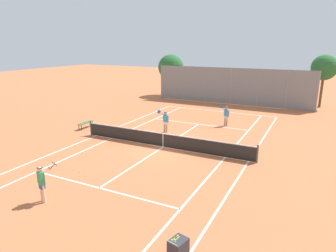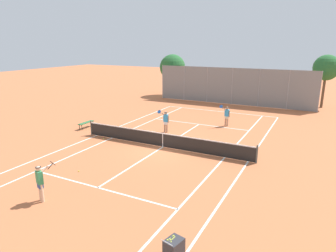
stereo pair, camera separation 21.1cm
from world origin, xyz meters
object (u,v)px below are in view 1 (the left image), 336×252
(loose_tennis_ball_0, at_px, (80,171))
(courtside_bench, at_px, (86,123))
(tennis_net, at_px, (163,140))
(player_far_right, at_px, (226,115))
(tree_behind_left, at_px, (171,68))
(player_near_side, at_px, (42,182))
(tree_behind_right, at_px, (325,69))
(ball_cart, at_px, (178,249))
(loose_tennis_ball_1, at_px, (104,139))
(loose_tennis_ball_2, at_px, (245,154))
(player_far_left, at_px, (165,120))

(loose_tennis_ball_0, xyz_separation_m, courtside_bench, (-5.48, 6.68, 0.38))
(tennis_net, xyz_separation_m, player_far_right, (2.16, 6.92, 0.42))
(player_far_right, distance_m, courtside_bench, 11.27)
(courtside_bench, relative_size, tree_behind_left, 0.29)
(player_near_side, bearing_deg, player_far_right, 77.31)
(tree_behind_left, bearing_deg, tree_behind_right, 0.05)
(ball_cart, bearing_deg, tree_behind_right, 82.69)
(loose_tennis_ball_1, height_order, tree_behind_left, tree_behind_left)
(tree_behind_left, bearing_deg, loose_tennis_ball_2, -52.27)
(loose_tennis_ball_2, bearing_deg, player_far_right, 116.12)
(tennis_net, height_order, player_far_right, player_far_right)
(ball_cart, height_order, loose_tennis_ball_1, ball_cart)
(tennis_net, height_order, loose_tennis_ball_0, tennis_net)
(loose_tennis_ball_1, relative_size, loose_tennis_ball_2, 1.00)
(loose_tennis_ball_1, relative_size, tree_behind_right, 0.01)
(player_far_left, bearing_deg, courtside_bench, -163.49)
(player_far_left, relative_size, courtside_bench, 1.18)
(tennis_net, relative_size, loose_tennis_ball_0, 181.82)
(loose_tennis_ball_2, xyz_separation_m, tree_behind_left, (-13.62, 17.61, 3.45))
(player_far_left, distance_m, loose_tennis_ball_1, 4.75)
(loose_tennis_ball_1, bearing_deg, courtside_bench, 151.67)
(loose_tennis_ball_1, distance_m, tree_behind_left, 19.78)
(loose_tennis_ball_0, distance_m, tree_behind_right, 26.77)
(player_far_left, bearing_deg, tree_behind_right, 56.43)
(player_far_right, bearing_deg, loose_tennis_ball_1, -132.12)
(tennis_net, relative_size, loose_tennis_ball_1, 181.82)
(player_far_left, distance_m, loose_tennis_ball_2, 6.83)
(player_far_right, xyz_separation_m, courtside_bench, (-9.73, -5.67, -0.52))
(loose_tennis_ball_0, distance_m, loose_tennis_ball_1, 5.56)
(courtside_bench, distance_m, tree_behind_right, 24.24)
(player_near_side, xyz_separation_m, player_far_right, (3.46, 15.35, 0.00))
(loose_tennis_ball_0, relative_size, courtside_bench, 0.04)
(player_near_side, relative_size, player_far_right, 1.00)
(player_near_side, relative_size, tree_behind_right, 0.33)
(loose_tennis_ball_1, xyz_separation_m, tree_behind_left, (-4.09, 19.04, 3.45))
(player_far_left, bearing_deg, player_far_right, 47.25)
(player_far_left, xyz_separation_m, tree_behind_left, (-7.17, 15.54, 2.56))
(player_near_side, xyz_separation_m, tree_behind_left, (-7.27, 27.05, 2.56))
(tennis_net, height_order, ball_cart, tennis_net)
(loose_tennis_ball_0, bearing_deg, tree_behind_left, 105.09)
(tennis_net, relative_size, player_far_left, 6.76)
(tree_behind_right, bearing_deg, loose_tennis_ball_2, -102.41)
(tennis_net, height_order, tree_behind_right, tree_behind_right)
(player_far_right, distance_m, loose_tennis_ball_1, 9.94)
(player_far_left, height_order, player_far_right, same)
(ball_cart, xyz_separation_m, loose_tennis_ball_0, (-7.44, 3.83, -0.50))
(player_near_side, bearing_deg, player_far_left, 90.48)
(loose_tennis_ball_1, xyz_separation_m, tree_behind_right, (13.41, 19.06, 3.99))
(loose_tennis_ball_2, bearing_deg, tree_behind_left, 127.73)
(tennis_net, relative_size, player_near_side, 6.76)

